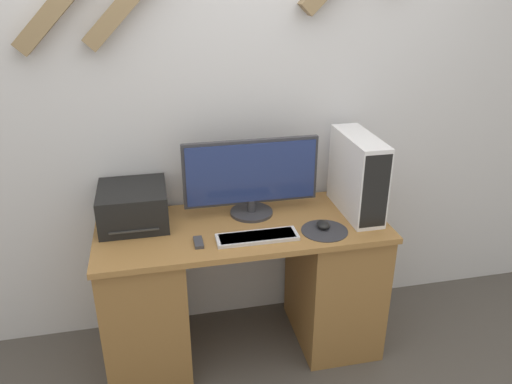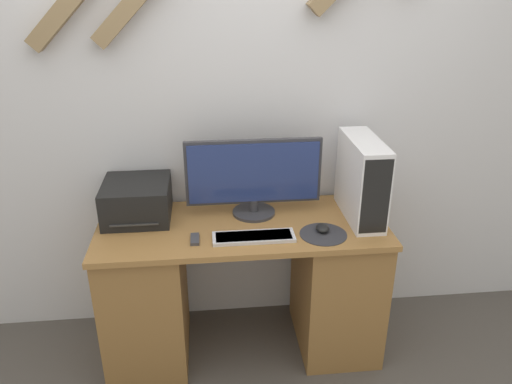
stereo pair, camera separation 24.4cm
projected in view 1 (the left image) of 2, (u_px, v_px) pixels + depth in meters
The scene contains 10 objects.
ground_plane at pixel (255, 384), 2.60m from camera, with size 12.00×12.00×0.00m, color #4C4742.
wall_back at pixel (229, 96), 2.63m from camera, with size 6.40×0.13×2.79m.
desk at pixel (243, 286), 2.71m from camera, with size 1.48×0.61×0.78m.
monitor at pixel (251, 176), 2.58m from camera, with size 0.71×0.23×0.41m.
keyboard at pixel (257, 237), 2.42m from camera, with size 0.40×0.12×0.02m.
mousepad at pixel (324, 231), 2.49m from camera, with size 0.23×0.23×0.00m.
mouse at pixel (323, 225), 2.51m from camera, with size 0.06×0.09×0.03m.
computer_tower at pixel (358, 175), 2.61m from camera, with size 0.15×0.45×0.42m.
printer at pixel (133, 206), 2.53m from camera, with size 0.34×0.36×0.19m.
remote_control at pixel (198, 242), 2.37m from camera, with size 0.04×0.10×0.02m.
Camera 1 is at (-0.41, -1.91, 1.99)m, focal length 35.00 mm.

